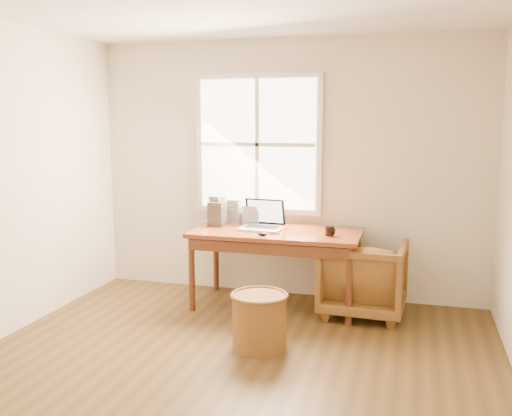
{
  "coord_description": "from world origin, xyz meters",
  "views": [
    {
      "loc": [
        1.26,
        -3.4,
        1.8
      ],
      "look_at": [
        -0.16,
        1.65,
        0.98
      ],
      "focal_mm": 40.0,
      "sensor_mm": 36.0,
      "label": 1
    }
  ],
  "objects": [
    {
      "name": "cd_stack_a",
      "position": [
        -0.49,
        2.04,
        0.87
      ],
      "size": [
        0.14,
        0.12,
        0.25
      ],
      "primitive_type": "cube",
      "rotation": [
        0.0,
        0.0,
        -0.12
      ],
      "color": "silver",
      "rests_on": "desk"
    },
    {
      "name": "coffee_mug",
      "position": [
        0.52,
        1.7,
        0.8
      ],
      "size": [
        0.1,
        0.1,
        0.09
      ],
      "primitive_type": "cylinder",
      "rotation": [
        0.0,
        0.0,
        0.3
      ],
      "color": "black",
      "rests_on": "desk"
    },
    {
      "name": "room_shell",
      "position": [
        -0.02,
        0.16,
        1.32
      ],
      "size": [
        4.04,
        4.54,
        2.64
      ],
      "color": "brown",
      "rests_on": "ground"
    },
    {
      "name": "wicker_stool",
      "position": [
        0.11,
        0.78,
        0.22
      ],
      "size": [
        0.5,
        0.5,
        0.43
      ],
      "primitive_type": "cylinder",
      "rotation": [
        0.0,
        0.0,
        -0.17
      ],
      "color": "brown",
      "rests_on": "room_shell"
    },
    {
      "name": "cd_stack_c",
      "position": [
        -0.65,
        1.94,
        0.89
      ],
      "size": [
        0.16,
        0.15,
        0.29
      ],
      "primitive_type": "cube",
      "rotation": [
        0.0,
        0.0,
        -0.32
      ],
      "color": "gray",
      "rests_on": "desk"
    },
    {
      "name": "mouse",
      "position": [
        -0.07,
        1.54,
        0.77
      ],
      "size": [
        0.12,
        0.09,
        0.03
      ],
      "primitive_type": "ellipsoid",
      "rotation": [
        0.0,
        0.0,
        -0.41
      ],
      "color": "black",
      "rests_on": "desk"
    },
    {
      "name": "cd_stack_b",
      "position": [
        -0.63,
        1.89,
        0.87
      ],
      "size": [
        0.17,
        0.15,
        0.24
      ],
      "primitive_type": "cube",
      "rotation": [
        0.0,
        0.0,
        -0.11
      ],
      "color": "black",
      "rests_on": "desk"
    },
    {
      "name": "desk",
      "position": [
        0.0,
        1.8,
        0.73
      ],
      "size": [
        1.6,
        0.8,
        0.04
      ],
      "primitive_type": "cube",
      "color": "brown",
      "rests_on": "room_shell"
    },
    {
      "name": "armchair",
      "position": [
        0.83,
        1.8,
        0.35
      ],
      "size": [
        0.79,
        0.81,
        0.7
      ],
      "primitive_type": "imported",
      "rotation": [
        0.0,
        0.0,
        3.09
      ],
      "color": "brown",
      "rests_on": "room_shell"
    },
    {
      "name": "laptop",
      "position": [
        -0.16,
        1.79,
        0.9
      ],
      "size": [
        0.43,
        0.45,
        0.3
      ],
      "primitive_type": null,
      "rotation": [
        0.0,
        0.0,
        -0.08
      ],
      "color": "silver",
      "rests_on": "desk"
    },
    {
      "name": "cd_stack_d",
      "position": [
        -0.31,
        2.02,
        0.85
      ],
      "size": [
        0.16,
        0.15,
        0.2
      ],
      "primitive_type": "cube",
      "rotation": [
        0.0,
        0.0,
        0.08
      ],
      "color": "silver",
      "rests_on": "desk"
    }
  ]
}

